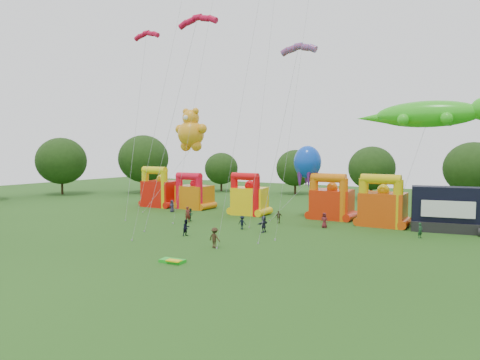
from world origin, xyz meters
The scene contains 24 objects.
ground centered at (0.00, 0.00, 0.00)m, with size 160.00×160.00×0.00m, color #224B15.
tree_ring centered at (-1.14, 0.60, 6.26)m, with size 119.86×121.92×12.07m.
bouncy_castle_0 centered at (-18.61, 26.84, 2.42)m, with size 5.17×4.22×6.37m.
bouncy_castle_1 centered at (-12.66, 27.77, 2.12)m, with size 5.01×4.10×5.56m.
bouncy_castle_2 centered at (-2.34, 26.74, 2.25)m, with size 4.99×4.26×5.86m.
bouncy_castle_3 centered at (8.71, 28.93, 2.28)m, with size 5.25×4.32×5.99m.
bouncy_castle_4 centered at (15.58, 27.04, 2.35)m, with size 5.03×4.04×6.17m.
stage_trailer centered at (22.62, 27.23, 2.39)m, with size 8.02×4.17×4.97m.
teddy_bear_kite centered at (-13.69, 24.42, 6.50)m, with size 6.79×8.35×15.25m.
gecko_kite centered at (19.22, 27.89, 9.84)m, with size 14.73×5.61×14.66m.
octopus_kite centered at (4.72, 27.14, 4.45)m, with size 4.77×7.14×9.61m.
parafoil_kites centered at (-9.66, 16.63, 12.48)m, with size 30.58×13.83×26.99m.
diamond_kites centered at (2.70, 15.63, 16.37)m, with size 17.40×18.74×44.14m.
folded_kite_bundle centered at (5.05, 1.53, 0.14)m, with size 2.08×1.24×0.31m.
spectator_0 centered at (-13.04, 23.10, 0.87)m, with size 0.85×0.55×1.74m, color #2A253E.
spectator_1 centered at (-5.65, 17.29, 0.98)m, with size 0.71×0.47×1.96m, color maroon.
spectator_2 centered at (-5.89, 18.18, 0.81)m, with size 0.79×0.61×1.62m, color #163726.
spectator_3 centered at (2.51, 16.70, 0.76)m, with size 0.99×0.57×1.53m, color black.
spectator_4 centered at (4.30, 22.43, 0.77)m, with size 0.91×0.38×1.55m, color #3D3218.
spectator_5 centered at (5.45, 16.30, 0.90)m, with size 1.68×0.53×1.81m, color #22243A.
spectator_6 centered at (10.18, 22.27, 0.88)m, with size 0.86×0.56×1.75m, color maroon.
spectator_7 centered at (20.49, 21.84, 0.79)m, with size 0.57×0.38×1.57m, color #183D22.
spectator_8 centered at (-0.58, 10.50, 0.86)m, with size 0.83×0.65×1.72m, color black.
spectator_9 centered at (5.08, 7.42, 0.95)m, with size 1.23×0.71×1.90m, color #362515.
Camera 1 is at (26.78, -24.38, 8.92)m, focal length 32.00 mm.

